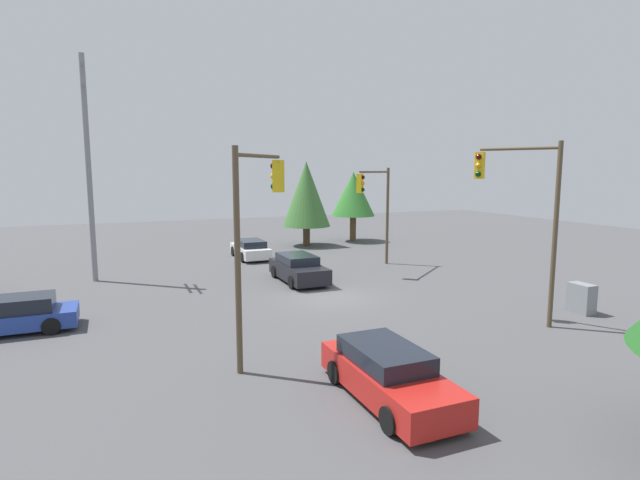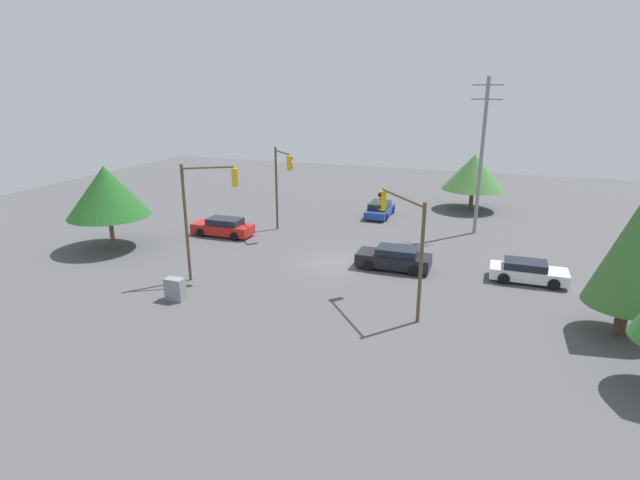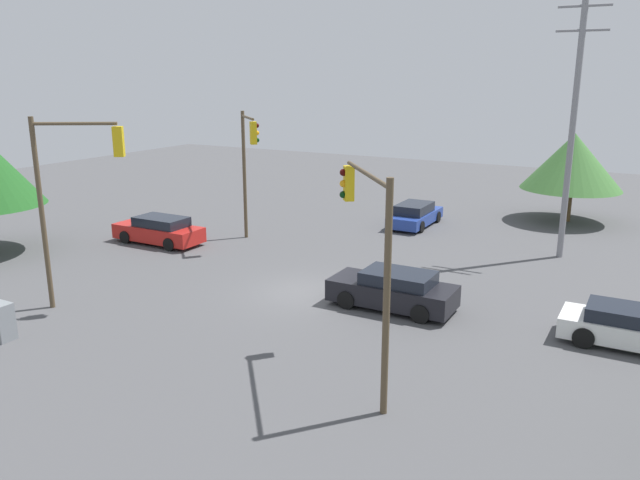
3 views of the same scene
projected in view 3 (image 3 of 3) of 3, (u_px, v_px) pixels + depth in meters
The scene contains 10 objects.
ground_plane at pixel (305, 293), 24.68m from camera, with size 80.00×80.00×0.00m, color #4C4C4F.
sedan_red at pixel (159, 230), 31.73m from camera, with size 4.74×1.91×1.39m.
sedan_dark at pixel (393, 290), 22.90m from camera, with size 4.62×2.00×1.43m.
sedan_white at pixel (632, 328), 19.66m from camera, with size 4.35×1.90×1.27m.
sedan_blue at pixel (415, 215), 35.43m from camera, with size 1.95×4.49×1.32m.
traffic_signal_main at pixel (369, 236), 16.58m from camera, with size 3.07×3.70×6.07m.
traffic_signal_cross at pixel (70, 182), 22.01m from camera, with size 2.78×1.88×6.97m.
traffic_signal_aux at pixel (248, 156), 30.93m from camera, with size 2.27×2.20×6.59m.
utility_pole_tall at pixel (573, 124), 27.94m from camera, with size 2.20×0.28×11.81m.
tree_corner at pixel (573, 162), 35.83m from camera, with size 5.66×5.66×5.13m.
Camera 3 is at (11.80, -20.11, 8.38)m, focal length 35.00 mm.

